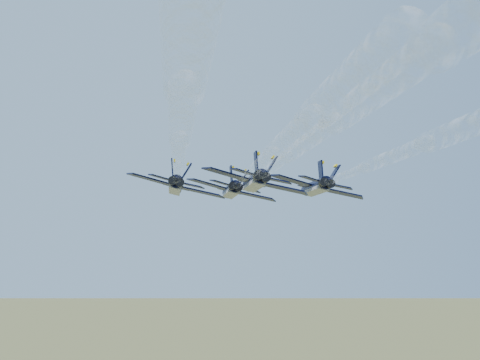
{
  "coord_description": "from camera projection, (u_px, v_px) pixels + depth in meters",
  "views": [
    {
      "loc": [
        -11.45,
        -106.66,
        85.42
      ],
      "look_at": [
        3.71,
        2.37,
        93.73
      ],
      "focal_mm": 55.0,
      "sensor_mm": 36.0,
      "label": 1
    }
  ],
  "objects": [
    {
      "name": "smoke_trail_slot",
      "position": [
        384.0,
        96.0,
        38.67
      ],
      "size": [
        5.75,
        81.13,
        2.83
      ],
      "rotation": [
        0.0,
        0.24,
        -0.05
      ],
      "color": "white"
    },
    {
      "name": "smoke_trail_lead",
      "position": [
        293.0,
        142.0,
        57.71
      ],
      "size": [
        5.75,
        81.13,
        2.83
      ],
      "rotation": [
        0.0,
        0.24,
        -0.05
      ],
      "color": "white"
    },
    {
      "name": "jet_slot",
      "position": [
        254.0,
        181.0,
        99.19
      ],
      "size": [
        14.44,
        18.85,
        5.06
      ],
      "rotation": [
        0.0,
        0.24,
        -0.05
      ],
      "color": "black"
    },
    {
      "name": "jet_lead",
      "position": [
        231.0,
        190.0,
        118.23
      ],
      "size": [
        14.44,
        18.85,
        5.06
      ],
      "rotation": [
        0.0,
        0.24,
        -0.05
      ],
      "color": "black"
    },
    {
      "name": "jet_right",
      "position": [
        315.0,
        187.0,
        110.5
      ],
      "size": [
        14.44,
        18.85,
        5.06
      ],
      "rotation": [
        0.0,
        0.24,
        -0.05
      ],
      "color": "black"
    },
    {
      "name": "jet_left",
      "position": [
        176.0,
        186.0,
        107.93
      ],
      "size": [
        14.44,
        18.85,
        5.06
      ],
      "rotation": [
        0.0,
        0.24,
        -0.05
      ],
      "color": "black"
    },
    {
      "name": "smoke_trail_left",
      "position": [
        181.0,
        122.0,
        47.41
      ],
      "size": [
        5.75,
        81.13,
        2.83
      ],
      "rotation": [
        0.0,
        0.24,
        -0.05
      ],
      "color": "white"
    }
  ]
}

